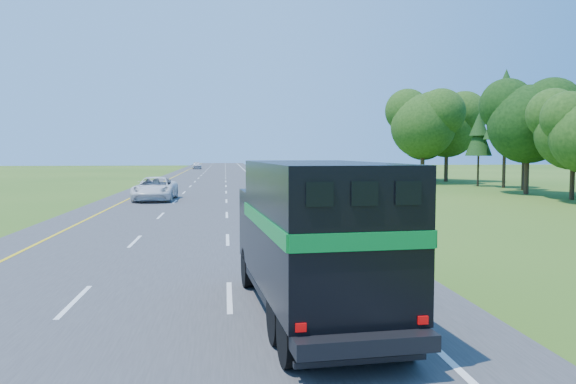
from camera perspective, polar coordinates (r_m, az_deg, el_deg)
The scene contains 6 objects.
road at distance 52.73m, azimuth -8.30°, elevation 0.17°, with size 15.00×260.00×0.04m, color #38383A.
lane_markings at distance 52.73m, azimuth -8.30°, elevation 0.20°, with size 11.15×260.00×0.01m.
horse_truck at distance 11.88m, azimuth 2.53°, elevation -4.42°, with size 2.91×7.69×3.33m.
white_suv at distance 42.29m, azimuth -13.35°, elevation 0.34°, with size 2.83×6.14×1.71m, color silver.
far_car at distance 118.67m, azimuth -9.26°, elevation 2.70°, with size 1.81×4.51×1.54m, color silver.
delineator at distance 21.81m, azimuth 13.54°, elevation -3.77°, with size 0.10×0.05×1.20m.
Camera 1 is at (1.75, -2.58, 3.58)m, focal length 35.00 mm.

